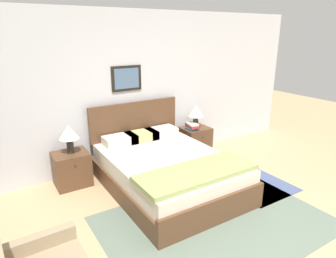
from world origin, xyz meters
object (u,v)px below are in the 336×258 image
nightstand_near_window (72,169)px  table_lamp_by_door (196,112)px  bed (167,170)px  nightstand_by_door (195,141)px  table_lamp_near_window (69,133)px

nightstand_near_window → table_lamp_by_door: 2.41m
bed → table_lamp_by_door: bed is taller
nightstand_by_door → nightstand_near_window: bearing=180.0°
bed → nightstand_by_door: (1.17, 0.85, -0.03)m
nightstand_near_window → table_lamp_near_window: table_lamp_near_window is taller
table_lamp_near_window → table_lamp_by_door: 2.33m
bed → nightstand_near_window: 1.45m
table_lamp_by_door → table_lamp_near_window: bearing=180.0°
nightstand_by_door → table_lamp_by_door: size_ratio=1.20×
bed → table_lamp_by_door: 1.54m
table_lamp_near_window → bed: bearing=-36.2°
nightstand_near_window → nightstand_by_door: size_ratio=1.00×
nightstand_by_door → table_lamp_near_window: table_lamp_near_window is taller
nightstand_by_door → table_lamp_near_window: bearing=180.0°
nightstand_by_door → table_lamp_by_door: bearing=165.2°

